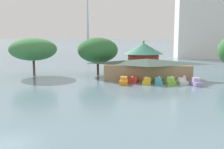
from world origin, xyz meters
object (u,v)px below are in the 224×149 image
Objects in this scene: boathouse at (147,68)px; pedal_boat_cyan at (158,81)px; pedal_boat_yellow at (147,81)px; pedal_boat_white at (182,81)px; green_roof_pavilion at (143,55)px; pedal_boat_lime at (171,81)px; background_building_block at (212,24)px; shoreline_tree_mid at (98,50)px; pedal_boat_red at (134,80)px; pedal_boat_lavender at (197,82)px; pedal_boat_orange at (124,81)px; shoreline_tree_tall_left at (33,49)px; distant_broadcast_tower at (88,5)px.

pedal_boat_cyan is at bearing -69.86° from boathouse.
pedal_boat_cyan is (2.12, 0.13, 0.01)m from pedal_boat_yellow.
green_roof_pavilion reaches higher than pedal_boat_white.
pedal_boat_lime is 70.25m from background_building_block.
pedal_boat_cyan is 1.01× the size of pedal_boat_white.
pedal_boat_red is at bearing -49.91° from shoreline_tree_mid.
pedal_boat_cyan is at bearing -112.39° from background_building_block.
background_building_block is at bearing 155.15° from pedal_boat_lavender.
pedal_boat_orange is 6.64m from pedal_boat_cyan.
shoreline_tree_mid is at bearing -126.46° from pedal_boat_yellow.
pedal_boat_yellow is 0.31× the size of green_roof_pavilion.
pedal_boat_orange reaches higher than pedal_boat_lime.
pedal_boat_lavender is (11.60, -1.65, 0.09)m from pedal_boat_red.
pedal_boat_red is 0.25× the size of green_roof_pavilion.
pedal_boat_white reaches higher than pedal_boat_cyan.
background_building_block reaches higher than shoreline_tree_tall_left.
boathouse is 374.19m from distant_broadcast_tower.
pedal_boat_lavender is 0.29× the size of green_roof_pavilion.
pedal_boat_yellow is (2.61, -0.58, 0.00)m from pedal_boat_red.
boathouse is 26.19m from shoreline_tree_tall_left.
pedal_boat_lavender is at bearing 43.04° from pedal_boat_white.
pedal_boat_cyan is 17.87m from shoreline_tree_mid.
pedal_boat_yellow is at bearing -88.63° from green_roof_pavilion.
pedal_boat_lavender reaches higher than pedal_boat_lime.
pedal_boat_lime is 20.01m from green_roof_pavilion.
boathouse is (-6.45, 5.08, 1.77)m from pedal_boat_white.
pedal_boat_cyan is 0.29× the size of shoreline_tree_mid.
pedal_boat_orange is 379.75m from distant_broadcast_tower.
background_building_block is at bearing 53.33° from shoreline_tree_mid.
pedal_boat_cyan is at bearing -38.66° from shoreline_tree_mid.
green_roof_pavilion is (-7.05, 18.27, 3.61)m from pedal_boat_white.
distant_broadcast_tower is (-89.64, 365.49, 58.37)m from pedal_boat_white.
shoreline_tree_tall_left is (-30.02, 8.24, 5.45)m from pedal_boat_lime.
pedal_boat_white reaches higher than pedal_boat_yellow.
shoreline_tree_tall_left is (-32.25, 7.41, 5.56)m from pedal_boat_white.
green_roof_pavilion reaches higher than pedal_boat_cyan.
shoreline_tree_mid reaches higher than green_roof_pavilion.
pedal_boat_lime is 0.88× the size of pedal_boat_white.
pedal_boat_red is at bearing -119.42° from boathouse.
shoreline_tree_mid reaches higher than pedal_boat_lime.
background_building_block is at bearing 151.95° from pedal_boat_lime.
green_roof_pavilion reaches higher than pedal_boat_yellow.
pedal_boat_lime reaches higher than pedal_boat_yellow.
distant_broadcast_tower reaches higher than pedal_boat_orange.
pedal_boat_yellow is 0.33× the size of shoreline_tree_mid.
pedal_boat_lavender is at bearing -14.40° from shoreline_tree_tall_left.
pedal_boat_orange is 11.12m from pedal_boat_white.
pedal_boat_orange is 4.54m from pedal_boat_yellow.
pedal_boat_orange is 0.02× the size of distant_broadcast_tower.
pedal_boat_yellow is 1.16× the size of pedal_boat_white.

